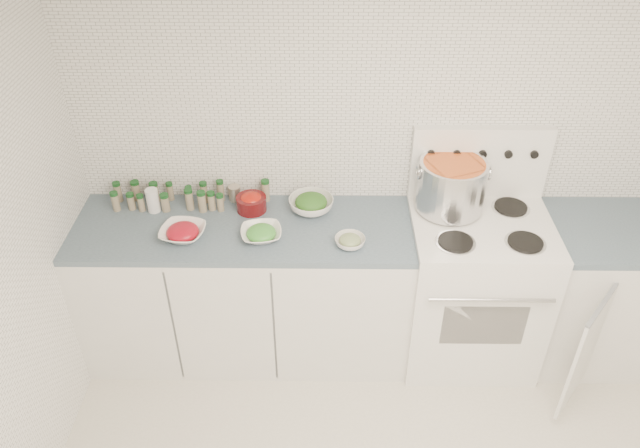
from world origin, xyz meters
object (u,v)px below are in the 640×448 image
at_px(stock_pot, 452,184).
at_px(bowl_snowpea, 261,233).
at_px(stove, 472,284).
at_px(bowl_tomato, 183,232).

bearing_deg(stock_pot, bowl_snowpea, -167.01).
bearing_deg(stock_pot, stove, -39.01).
height_order(stock_pot, bowl_tomato, stock_pot).
xyz_separation_m(bowl_tomato, bowl_snowpea, (0.42, -0.00, -0.00)).
distance_m(stove, bowl_tomato, 1.67).
xyz_separation_m(stock_pot, bowl_snowpea, (-1.02, -0.24, -0.17)).
distance_m(stock_pot, bowl_tomato, 1.46).
height_order(stock_pot, bowl_snowpea, stock_pot).
bearing_deg(bowl_tomato, stock_pot, 9.24).
bearing_deg(stove, stock_pot, 140.99).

